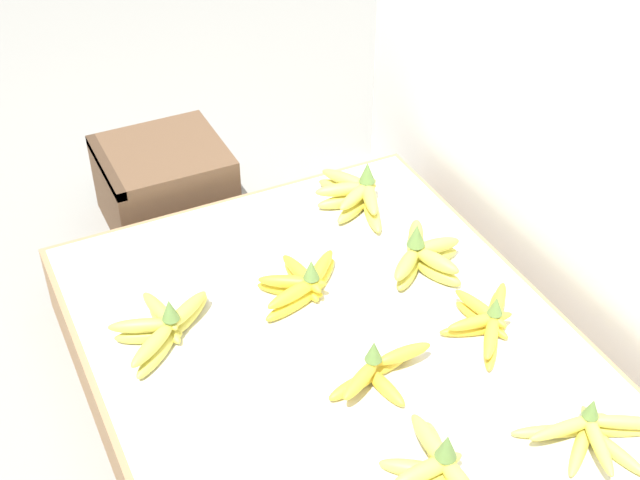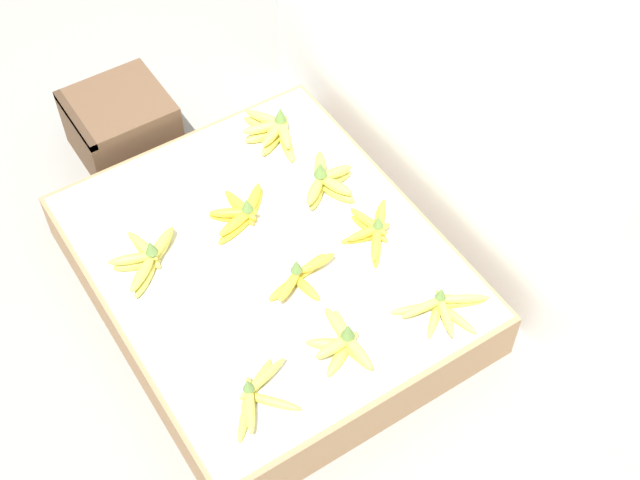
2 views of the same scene
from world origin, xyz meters
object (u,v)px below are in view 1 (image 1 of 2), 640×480
(banana_bunch_back_right, at_px, (593,433))
(banana_bunch_middle_midright, at_px, (379,371))
(banana_bunch_middle_midleft, at_px, (302,283))
(banana_bunch_back_midleft, at_px, (423,255))
(banana_bunch_back_left, at_px, (356,195))
(banana_bunch_back_midright, at_px, (487,321))
(wooden_crate, at_px, (165,185))
(banana_bunch_front_midleft, at_px, (163,326))
(banana_bunch_middle_right, at_px, (438,468))

(banana_bunch_back_right, bearing_deg, banana_bunch_middle_midright, -137.55)
(banana_bunch_middle_midleft, distance_m, banana_bunch_back_midleft, 0.26)
(banana_bunch_back_left, distance_m, banana_bunch_back_midright, 0.48)
(banana_bunch_back_left, xyz_separation_m, banana_bunch_back_midright, (0.48, 0.03, -0.01))
(wooden_crate, height_order, banana_bunch_back_midright, banana_bunch_back_midright)
(banana_bunch_middle_midright, distance_m, banana_bunch_back_left, 0.55)
(banana_bunch_middle_midleft, xyz_separation_m, banana_bunch_back_left, (-0.22, 0.24, 0.00))
(banana_bunch_middle_midright, distance_m, banana_bunch_back_midright, 0.25)
(banana_bunch_back_midleft, bearing_deg, banana_bunch_middle_midleft, -97.49)
(banana_bunch_front_midleft, relative_size, banana_bunch_middle_midright, 1.01)
(banana_bunch_front_midleft, height_order, banana_bunch_middle_midleft, banana_bunch_front_midleft)
(banana_bunch_middle_midleft, distance_m, banana_bunch_back_right, 0.63)
(banana_bunch_back_left, relative_size, banana_bunch_back_midleft, 1.17)
(wooden_crate, relative_size, banana_bunch_front_midleft, 1.35)
(wooden_crate, distance_m, banana_bunch_middle_midright, 0.89)
(wooden_crate, distance_m, banana_bunch_middle_midleft, 0.61)
(banana_bunch_middle_midleft, relative_size, banana_bunch_back_midleft, 1.00)
(banana_bunch_middle_right, distance_m, banana_bunch_back_left, 0.77)
(banana_bunch_front_midleft, relative_size, banana_bunch_back_left, 0.88)
(banana_bunch_back_right, bearing_deg, banana_bunch_middle_midleft, -153.52)
(wooden_crate, distance_m, banana_bunch_middle_right, 1.12)
(banana_bunch_front_midleft, xyz_separation_m, banana_bunch_back_midleft, (0.03, 0.55, 0.00))
(wooden_crate, relative_size, banana_bunch_back_midleft, 1.39)
(banana_bunch_middle_midright, bearing_deg, wooden_crate, -171.60)
(wooden_crate, xyz_separation_m, banana_bunch_middle_midleft, (0.60, 0.11, 0.09))
(banana_bunch_back_left, bearing_deg, banana_bunch_back_midleft, 4.94)
(banana_bunch_back_midright, bearing_deg, banana_bunch_back_midleft, -176.95)
(banana_bunch_back_left, xyz_separation_m, banana_bunch_back_midleft, (0.26, 0.02, 0.00))
(wooden_crate, xyz_separation_m, banana_bunch_middle_midright, (0.87, 0.13, 0.09))
(banana_bunch_middle_midleft, distance_m, banana_bunch_middle_right, 0.51)
(banana_bunch_middle_midleft, height_order, banana_bunch_back_left, banana_bunch_back_left)
(banana_bunch_back_right, bearing_deg, banana_bunch_back_midleft, -178.20)
(banana_bunch_middle_right, relative_size, banana_bunch_back_left, 0.85)
(banana_bunch_middle_right, bearing_deg, banana_bunch_back_left, 162.12)
(banana_bunch_back_midleft, height_order, banana_bunch_back_right, banana_bunch_back_midleft)
(banana_bunch_middle_midright, bearing_deg, banana_bunch_back_left, 156.69)
(banana_bunch_middle_midright, distance_m, banana_bunch_middle_right, 0.23)
(banana_bunch_middle_right, xyz_separation_m, banana_bunch_back_left, (-0.74, 0.24, 0.00))
(banana_bunch_back_midright, distance_m, banana_bunch_back_right, 0.31)
(banana_bunch_front_midleft, distance_m, banana_bunch_middle_midright, 0.42)
(banana_bunch_front_midleft, relative_size, banana_bunch_middle_midleft, 1.03)
(banana_bunch_middle_midleft, xyz_separation_m, banana_bunch_back_midleft, (0.03, 0.26, 0.01))
(banana_bunch_front_midleft, relative_size, banana_bunch_back_midright, 1.09)
(wooden_crate, xyz_separation_m, banana_bunch_back_midleft, (0.63, 0.37, 0.10))
(wooden_crate, distance_m, banana_bunch_back_left, 0.52)
(banana_bunch_middle_right, height_order, banana_bunch_back_left, banana_bunch_back_left)
(banana_bunch_front_midleft, relative_size, banana_bunch_middle_right, 1.04)
(banana_bunch_middle_midright, height_order, banana_bunch_middle_right, banana_bunch_middle_right)
(banana_bunch_middle_midleft, bearing_deg, banana_bunch_front_midleft, -89.95)
(banana_bunch_middle_midleft, height_order, banana_bunch_middle_midright, banana_bunch_middle_midleft)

